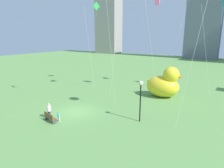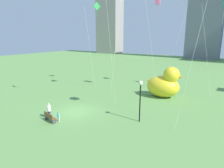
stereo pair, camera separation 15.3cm
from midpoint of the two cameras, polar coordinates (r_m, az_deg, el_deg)
The scene contains 9 objects.
ground_plane at distance 22.24m, azimuth -10.19°, elevation -7.84°, with size 140.00×140.00×0.00m, color #62954C.
park_bench at distance 20.22m, azimuth -17.34°, elevation -9.06°, with size 1.67×0.78×0.90m.
person_adult at distance 20.86m, azimuth -17.54°, elevation -7.16°, with size 0.39×0.39×1.59m.
person_child at distance 20.01m, azimuth -14.93°, elevation -8.88°, with size 0.25×0.25×1.00m.
giant_inflatable_duck at distance 27.48m, azimuth 14.97°, elevation -0.03°, with size 5.06×3.25×4.20m.
lamppost at distance 18.71m, azimuth 8.40°, elevation -2.23°, with size 0.42×0.42×4.04m.
city_skyline at distance 78.55m, azimuth 27.42°, elevation 17.43°, with size 81.13×16.41×39.06m.
kite_pink at distance 28.44m, azimuth 13.12°, elevation 22.44°, with size 2.38×1.58×13.24m.
kite_green at distance 33.29m, azimuth -4.46°, elevation 20.42°, with size 2.70×2.51×13.27m.
Camera 2 is at (14.51, -14.82, 8.07)m, focal length 31.73 mm.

